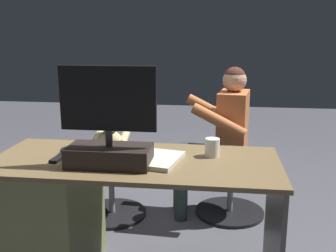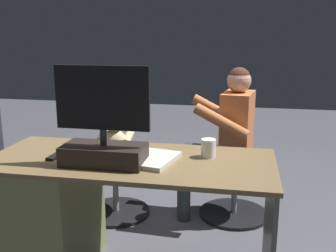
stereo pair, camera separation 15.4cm
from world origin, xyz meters
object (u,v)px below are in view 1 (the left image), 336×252
Objects in this scene: office_chair_teddy at (111,182)px; visitor_chair at (231,182)px; keyboard at (120,154)px; tv_remote at (59,158)px; person at (220,131)px; monitor at (109,138)px; cup at (212,147)px; desk at (65,213)px; teddy_bear at (110,137)px; computer_mouse at (66,150)px.

office_chair_teddy and visitor_chair have the same top height.
tv_remote is at bearing 19.81° from keyboard.
tv_remote is 0.13× the size of person.
monitor is 1.16m from person.
tv_remote is 1.27m from person.
cup is 0.82m from tv_remote.
teddy_bear is (-0.06, -0.78, 0.24)m from desk.
cup is at bearing 139.01° from office_chair_teddy.
cup reaches higher than keyboard.
keyboard is at bearing 109.76° from teddy_bear.
tv_remote is at bearing 86.76° from office_chair_teddy.
visitor_chair is at bearing -99.57° from cup.
visitor_chair is at bearing -131.24° from tv_remote.
keyboard is at bearing -94.62° from monitor.
keyboard is 1.16× the size of teddy_bear.
cup is at bearing -156.99° from monitor.
teddy_bear reaches higher than desk.
visitor_chair is at bearing -138.17° from computer_mouse.
tv_remote is (0.31, 0.11, -0.00)m from keyboard.
teddy_bear is at bearing 8.13° from person.
computer_mouse is at bearing 41.83° from visitor_chair.
teddy_bear is at bearing -90.00° from office_chair_teddy.
cup is 0.95m from visitor_chair.
visitor_chair is at bearing -170.94° from office_chair_teddy.
computer_mouse is at bearing 85.82° from teddy_bear.
computer_mouse is at bearing 44.24° from person.
visitor_chair is at bearing -136.22° from desk.
monitor is 5.03× the size of cup.
visitor_chair is (-0.65, -1.02, -0.60)m from monitor.
office_chair_teddy is (-0.06, -0.77, -0.11)m from desk.
office_chair_teddy is at bearing -40.99° from cup.
keyboard is at bearing 53.41° from visitor_chair.
monitor is 1.34m from visitor_chair.
tv_remote is at bearing 11.40° from cup.
person reaches higher than cup.
cup is (-0.81, -0.05, 0.03)m from computer_mouse.
office_chair_teddy is at bearing -74.27° from monitor.
keyboard is 0.78m from teddy_bear.
person reaches higher than keyboard.
desk is 0.78m from office_chair_teddy.
computer_mouse is 0.64× the size of tv_remote.
teddy_bear is (0.26, -0.72, -0.10)m from keyboard.
cup is 0.79m from person.
tv_remote is at bearing 92.92° from computer_mouse.
office_chair_teddy is at bearing -69.90° from keyboard.
monitor is 0.37m from computer_mouse.
tv_remote reaches higher than visitor_chair.
monitor reaches higher than tv_remote.
tv_remote is (0.80, 0.16, -0.04)m from cup.
monitor is at bearing 172.41° from tv_remote.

